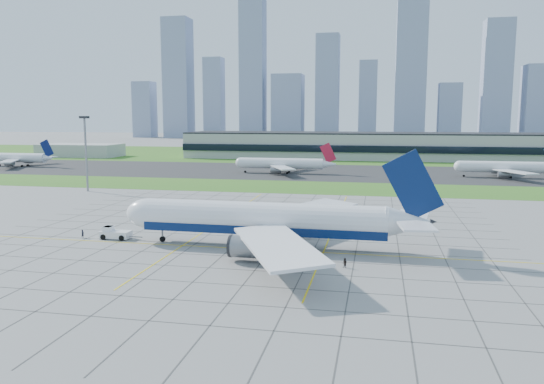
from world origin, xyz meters
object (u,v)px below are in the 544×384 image
Objects in this scene: crew_far at (345,263)px; distant_jet_0 at (21,158)px; crew_near at (83,234)px; pushback_tug at (114,233)px; light_mast at (86,144)px; distant_jet_1 at (283,163)px; airliner at (265,220)px; distant_jet_2 at (504,167)px.

distant_jet_0 is at bearing 177.17° from crew_far.
pushback_tug is at bearing -68.81° from crew_near.
distant_jet_1 is at bearing 51.68° from light_mast.
airliner is 154.62m from distant_jet_2.
distant_jet_0 is at bearing 139.15° from airliner.
distant_jet_0 is at bearing 132.74° from pushback_tug.
crew_far is at bearing -34.42° from airliner.
crew_far is 0.04× the size of distant_jet_1.
light_mast is 76.35m from crew_near.
crew_near is 1.07× the size of crew_far.
distant_jet_2 is (105.55, 135.48, 3.34)m from pushback_tug.
distant_jet_0 is 1.00× the size of distant_jet_2.
crew_near is 136.36m from distant_jet_1.
crew_near is 185.00m from distant_jet_0.
crew_far is 0.04× the size of distant_jet_0.
airliner is (76.44, -65.03, -10.80)m from light_mast.
distant_jet_0 is (-125.91, 140.60, 3.34)m from pushback_tug.
distant_jet_2 is at bearing -1.27° from distant_jet_0.
light_mast is at bearing -42.95° from distant_jet_0.
distant_jet_0 is (-119.14, 141.48, 3.57)m from crew_near.
light_mast is 79.09m from pushback_tug.
distant_jet_0 reaches higher than crew_near.
distant_jet_1 is at bearing 142.63° from crew_far.
light_mast reaches higher than airliner.
distant_jet_1 is (55.36, 70.05, -11.69)m from light_mast.
light_mast is at bearing 43.40° from crew_near.
distant_jet_2 is at bearing 62.77° from airliner.
distant_jet_0 is at bearing 177.33° from distant_jet_1.
light_mast is at bearing 125.21° from pushback_tug.
crew_far is (48.85, -12.35, -0.29)m from pushback_tug.
crew_far is 232.27m from distant_jet_0.
distant_jet_0 is 0.98× the size of distant_jet_1.
light_mast is 0.59× the size of distant_jet_1.
distant_jet_0 is 137.65m from distant_jet_1.
light_mast reaches higher than pushback_tug.
distant_jet_0 is 231.51m from distant_jet_2.
pushback_tug is 5.07× the size of crew_near.
airliner is 20.34m from crew_far.
distant_jet_1 is at bearing -179.21° from distant_jet_2.
airliner is at bearing -118.12° from distant_jet_2.
airliner is at bearing -81.13° from distant_jet_1.
distant_jet_1 is (-37.26, 146.54, 3.63)m from crew_far.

